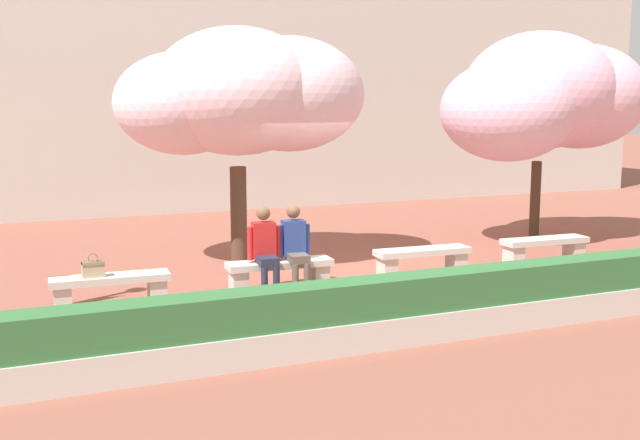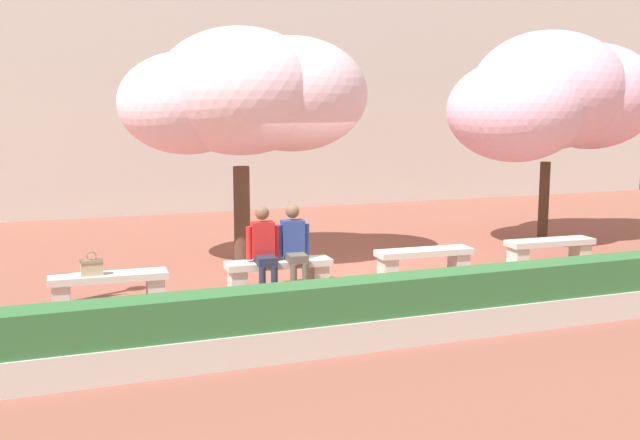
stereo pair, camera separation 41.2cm
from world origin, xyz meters
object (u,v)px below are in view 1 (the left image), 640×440
at_px(person_seated_left, 265,246).
at_px(cherry_tree_secondary, 544,98).
at_px(cherry_tree_main, 241,95).
at_px(stone_bench_near_west, 280,270).
at_px(stone_bench_near_east, 544,246).
at_px(handbag, 93,268).
at_px(stone_bench_west_end, 110,286).
at_px(person_seated_right, 295,244).
at_px(stone_bench_center, 422,257).

distance_m(person_seated_left, cherry_tree_secondary, 7.21).
bearing_deg(cherry_tree_main, stone_bench_near_west, -92.03).
height_order(stone_bench_near_east, handbag, handbag).
relative_size(stone_bench_west_end, stone_bench_near_west, 1.00).
xyz_separation_m(stone_bench_near_west, person_seated_right, (0.23, -0.05, 0.40)).
distance_m(stone_bench_center, stone_bench_near_east, 2.50).
height_order(stone_bench_west_end, cherry_tree_main, cherry_tree_main).
bearing_deg(stone_bench_near_east, cherry_tree_secondary, 53.68).
relative_size(stone_bench_center, stone_bench_near_east, 1.00).
distance_m(stone_bench_west_end, cherry_tree_main, 4.25).
xyz_separation_m(stone_bench_near_west, cherry_tree_main, (0.07, 2.09, 2.65)).
xyz_separation_m(stone_bench_near_west, person_seated_left, (-0.25, -0.05, 0.40)).
relative_size(stone_bench_near_west, handbag, 4.83).
bearing_deg(stone_bench_near_west, stone_bench_center, 0.00).
bearing_deg(stone_bench_near_west, handbag, -179.37).
relative_size(stone_bench_west_end, person_seated_right, 1.27).
height_order(stone_bench_center, person_seated_left, person_seated_left).
height_order(stone_bench_near_west, person_seated_right, person_seated_right).
distance_m(stone_bench_near_west, cherry_tree_secondary, 7.11).
bearing_deg(handbag, person_seated_left, -0.54).
height_order(person_seated_left, cherry_tree_secondary, cherry_tree_secondary).
height_order(person_seated_right, handbag, person_seated_right).
bearing_deg(cherry_tree_main, cherry_tree_secondary, -2.38).
height_order(stone_bench_west_end, person_seated_left, person_seated_left).
bearing_deg(cherry_tree_main, stone_bench_near_east, -23.00).
distance_m(cherry_tree_main, cherry_tree_secondary, 6.28).
bearing_deg(cherry_tree_main, stone_bench_center, -40.76).
relative_size(person_seated_right, handbag, 3.81).
height_order(stone_bench_near_west, stone_bench_near_east, same).
bearing_deg(cherry_tree_main, stone_bench_west_end, -140.92).
distance_m(stone_bench_west_end, cherry_tree_secondary, 9.41).
distance_m(stone_bench_near_west, stone_bench_near_east, 5.00).
distance_m(stone_bench_center, cherry_tree_main, 4.16).
relative_size(person_seated_left, person_seated_right, 1.00).
bearing_deg(person_seated_left, stone_bench_near_west, 12.19).
relative_size(stone_bench_west_end, person_seated_left, 1.27).
distance_m(stone_bench_near_east, person_seated_left, 5.27).
xyz_separation_m(stone_bench_center, stone_bench_near_east, (2.50, 0.00, 0.00)).
relative_size(person_seated_left, cherry_tree_secondary, 0.27).
height_order(stone_bench_west_end, person_seated_right, person_seated_right).
relative_size(stone_bench_center, cherry_tree_secondary, 0.35).
bearing_deg(handbag, cherry_tree_main, 37.18).
height_order(stone_bench_near_west, cherry_tree_main, cherry_tree_main).
xyz_separation_m(cherry_tree_main, cherry_tree_secondary, (6.28, -0.26, -0.03)).
distance_m(handbag, cherry_tree_secondary, 9.56).
distance_m(stone_bench_near_west, stone_bench_center, 2.50).
xyz_separation_m(stone_bench_west_end, cherry_tree_main, (2.58, 2.09, 2.65)).
bearing_deg(stone_bench_near_east, stone_bench_center, 180.00).
bearing_deg(stone_bench_near_west, person_seated_left, -167.81).
xyz_separation_m(stone_bench_near_east, person_seated_left, (-5.25, -0.05, 0.40)).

